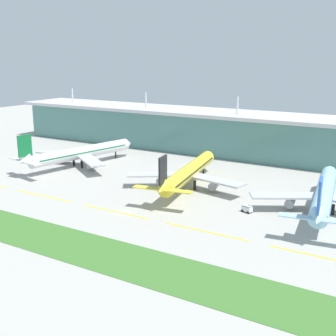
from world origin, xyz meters
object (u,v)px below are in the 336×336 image
object	(u,v)px
airliner_middle	(188,172)
baggage_cart	(247,209)
airliner_far	(324,194)
airliner_near	(80,153)

from	to	relation	value
airliner_middle	baggage_cart	distance (m)	34.52
airliner_far	baggage_cart	distance (m)	26.26
airliner_near	baggage_cart	xyz separation A→B (m)	(92.27, -20.19, -5.19)
airliner_far	baggage_cart	world-z (taller)	airliner_far
airliner_middle	baggage_cart	world-z (taller)	airliner_middle
airliner_middle	baggage_cart	bearing A→B (deg)	-26.02
airliner_middle	airliner_near	bearing A→B (deg)	175.16
airliner_near	airliner_far	xyz separation A→B (m)	(114.26, -6.80, -0.00)
airliner_near	baggage_cart	world-z (taller)	airliner_near
airliner_near	airliner_far	size ratio (longest dim) A/B	1.00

